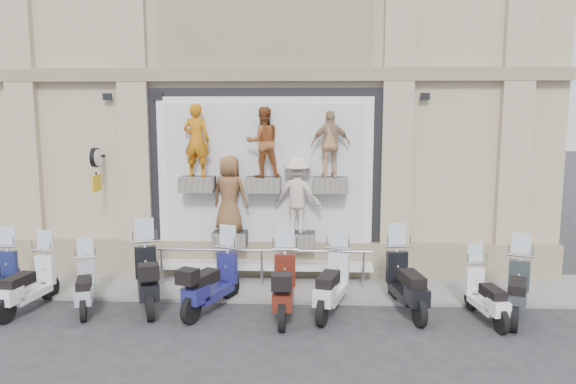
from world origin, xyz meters
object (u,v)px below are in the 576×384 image
scooter_e (211,272)px  scooter_g (332,273)px  clock_sign_bracket (96,164)px  scooter_f (284,275)px  guard_rail (262,269)px  scooter_b (27,274)px  scooter_d (147,266)px  scooter_c (84,278)px  scooter_h (407,272)px  scooter_j (518,280)px  scooter_i (487,286)px

scooter_e → scooter_g: scooter_e is taller
clock_sign_bracket → scooter_f: size_ratio=0.49×
guard_rail → scooter_g: size_ratio=2.49×
scooter_b → scooter_g: size_ratio=0.93×
scooter_d → scooter_g: (3.78, -0.13, -0.05)m
guard_rail → scooter_c: scooter_c is taller
scooter_b → scooter_e: size_ratio=0.93×
scooter_b → scooter_d: size_ratio=0.88×
scooter_c → scooter_e: (2.57, 0.10, 0.14)m
scooter_d → clock_sign_bracket: bearing=113.8°
scooter_f → scooter_h: bearing=6.9°
guard_rail → scooter_c: bearing=-155.7°
scooter_b → scooter_j: 9.74m
scooter_i → scooter_g: bearing=165.0°
scooter_e → scooter_b: bearing=-155.7°
guard_rail → scooter_f: size_ratio=2.44×
clock_sign_bracket → scooter_h: clock_sign_bracket is taller
clock_sign_bracket → scooter_c: clock_sign_bracket is taller
scooter_b → scooter_d: 2.38m
scooter_c → scooter_f: 4.05m
scooter_b → scooter_c: 1.15m
guard_rail → scooter_e: 1.74m
scooter_d → scooter_h: 5.28m
scooter_d → scooter_f: (2.83, -0.37, -0.03)m
scooter_c → scooter_f: bearing=-20.1°
scooter_f → scooter_h: size_ratio=1.00×
scooter_h → scooter_d: bearing=169.6°
guard_rail → scooter_d: bearing=-149.8°
scooter_g → scooter_i: scooter_g is taller
scooter_h → scooter_i: bearing=-25.1°
scooter_e → guard_rail: bearing=80.8°
guard_rail → scooter_f: (0.60, -1.67, 0.38)m
scooter_b → scooter_i: scooter_b is taller
clock_sign_bracket → scooter_e: bearing=-32.5°
scooter_h → scooter_i: 1.52m
clock_sign_bracket → scooter_c: bearing=-77.3°
clock_sign_bracket → scooter_e: (3.03, -1.93, -1.97)m
scooter_g → scooter_j: scooter_g is taller
scooter_d → scooter_h: (5.28, -0.04, -0.03)m
guard_rail → scooter_g: (1.54, -1.43, 0.36)m
scooter_i → scooter_b: bearing=170.1°
clock_sign_bracket → scooter_e: size_ratio=0.50×
scooter_g → scooter_h: 1.51m
scooter_h → scooter_j: scooter_h is taller
scooter_f → scooter_j: scooter_f is taller
clock_sign_bracket → scooter_g: clock_sign_bracket is taller
guard_rail → scooter_b: bearing=-160.5°
scooter_i → scooter_h: bearing=155.7°
scooter_i → scooter_j: (0.64, 0.14, 0.09)m
scooter_i → clock_sign_bracket: bearing=156.1°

